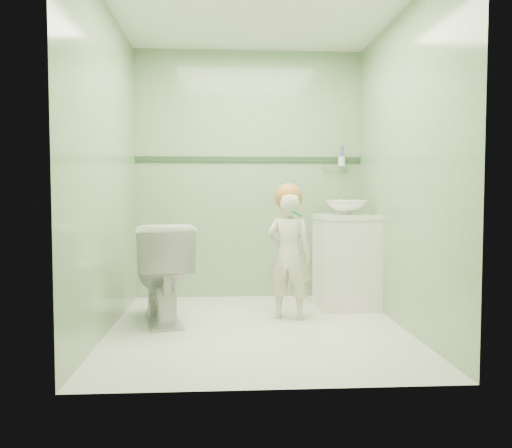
{
  "coord_description": "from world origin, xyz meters",
  "views": [
    {
      "loc": [
        -0.25,
        -3.91,
        1.01
      ],
      "look_at": [
        0.0,
        0.15,
        0.78
      ],
      "focal_mm": 36.94,
      "sensor_mm": 36.0,
      "label": 1
    }
  ],
  "objects": [
    {
      "name": "counter",
      "position": [
        0.84,
        0.7,
        0.81
      ],
      "size": [
        0.54,
        0.52,
        0.04
      ],
      "primitive_type": "cube",
      "color": "white",
      "rests_on": "vanity"
    },
    {
      "name": "cup_holder",
      "position": [
        0.89,
        1.18,
        1.33
      ],
      "size": [
        0.26,
        0.07,
        0.21
      ],
      "color": "silver",
      "rests_on": "room_shell"
    },
    {
      "name": "hair_cap",
      "position": [
        0.27,
        0.33,
        0.99
      ],
      "size": [
        0.23,
        0.23,
        0.23
      ],
      "primitive_type": "sphere",
      "color": "#AB7232",
      "rests_on": "toddler"
    },
    {
      "name": "room_shell",
      "position": [
        0.0,
        0.0,
        1.2
      ],
      "size": [
        2.5,
        2.54,
        2.4
      ],
      "color": "#7DA676",
      "rests_on": "ground"
    },
    {
      "name": "toilet",
      "position": [
        -0.74,
        0.25,
        0.39
      ],
      "size": [
        0.6,
        0.85,
        0.79
      ],
      "primitive_type": "imported",
      "rotation": [
        0.0,
        0.0,
        3.37
      ],
      "color": "white",
      "rests_on": "ground"
    },
    {
      "name": "trim_stripe",
      "position": [
        0.0,
        1.24,
        1.35
      ],
      "size": [
        2.2,
        0.02,
        0.05
      ],
      "primitive_type": "cube",
      "color": "#2B462C",
      "rests_on": "room_shell"
    },
    {
      "name": "teal_toothbrush",
      "position": [
        0.31,
        0.16,
        0.87
      ],
      "size": [
        0.11,
        0.14,
        0.08
      ],
      "color": "#16865D",
      "rests_on": "toddler"
    },
    {
      "name": "basin",
      "position": [
        0.84,
        0.7,
        0.89
      ],
      "size": [
        0.37,
        0.37,
        0.13
      ],
      "primitive_type": "imported",
      "color": "white",
      "rests_on": "counter"
    },
    {
      "name": "faucet",
      "position": [
        0.84,
        0.89,
        0.97
      ],
      "size": [
        0.03,
        0.13,
        0.18
      ],
      "color": "silver",
      "rests_on": "counter"
    },
    {
      "name": "vanity",
      "position": [
        0.84,
        0.7,
        0.4
      ],
      "size": [
        0.52,
        0.5,
        0.8
      ],
      "primitive_type": "cube",
      "color": "white",
      "rests_on": "ground"
    },
    {
      "name": "toddler",
      "position": [
        0.27,
        0.3,
        0.51
      ],
      "size": [
        0.43,
        0.34,
        1.02
      ],
      "primitive_type": "imported",
      "rotation": [
        0.0,
        0.0,
        2.85
      ],
      "color": "beige",
      "rests_on": "ground"
    },
    {
      "name": "ground",
      "position": [
        0.0,
        0.0,
        0.0
      ],
      "size": [
        2.5,
        2.5,
        0.0
      ],
      "primitive_type": "plane",
      "color": "beige",
      "rests_on": "ground"
    }
  ]
}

